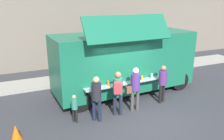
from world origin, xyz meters
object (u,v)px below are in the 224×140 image
object	(u,v)px
child_near_queue	(74,106)
customer_extra_browsing	(163,81)
food_truck_main	(125,61)
traffic_cone_orange	(16,133)
customer_rear_waiting	(96,95)
trash_bin	(159,63)
customer_front_ordering	(135,86)
customer_mid_with_backpack	(118,89)

from	to	relation	value
child_near_queue	customer_extra_browsing	bearing A→B (deg)	-30.70
food_truck_main	traffic_cone_orange	world-z (taller)	food_truck_main
customer_extra_browsing	customer_rear_waiting	bearing A→B (deg)	75.20
trash_bin	customer_extra_browsing	size ratio (longest dim) A/B	0.53
customer_rear_waiting	child_near_queue	bearing A→B (deg)	121.74
food_truck_main	customer_rear_waiting	world-z (taller)	food_truck_main
customer_extra_browsing	trash_bin	bearing A→B (deg)	-54.82
customer_front_ordering	customer_extra_browsing	distance (m)	1.45
customer_mid_with_backpack	customer_rear_waiting	bearing A→B (deg)	117.50
customer_mid_with_backpack	child_near_queue	distance (m)	1.68
customer_mid_with_backpack	customer_rear_waiting	xyz separation A→B (m)	(-0.86, -0.05, -0.05)
food_truck_main	customer_rear_waiting	distance (m)	2.99
customer_mid_with_backpack	customer_rear_waiting	size ratio (longest dim) A/B	1.02
traffic_cone_orange	customer_rear_waiting	world-z (taller)	customer_rear_waiting
food_truck_main	customer_rear_waiting	bearing A→B (deg)	-139.22
trash_bin	customer_front_ordering	bearing A→B (deg)	-134.76
customer_extra_browsing	customer_front_ordering	bearing A→B (deg)	76.48
trash_bin	child_near_queue	distance (m)	7.74
child_near_queue	customer_rear_waiting	bearing A→B (deg)	-48.44
traffic_cone_orange	child_near_queue	world-z (taller)	child_near_queue
customer_mid_with_backpack	child_near_queue	bearing A→B (deg)	108.33
food_truck_main	customer_extra_browsing	bearing A→B (deg)	-63.73
customer_rear_waiting	child_near_queue	size ratio (longest dim) A/B	1.61
traffic_cone_orange	customer_extra_browsing	distance (m)	5.87
food_truck_main	customer_mid_with_backpack	bearing A→B (deg)	-125.48
traffic_cone_orange	customer_front_ordering	bearing A→B (deg)	3.92
customer_extra_browsing	child_near_queue	bearing A→B (deg)	70.77
food_truck_main	traffic_cone_orange	size ratio (longest dim) A/B	11.95
customer_rear_waiting	child_near_queue	xyz separation A→B (m)	(-0.75, 0.22, -0.38)
food_truck_main	trash_bin	bearing A→B (deg)	29.94
customer_front_ordering	customer_extra_browsing	size ratio (longest dim) A/B	1.08
trash_bin	child_near_queue	size ratio (longest dim) A/B	0.83
trash_bin	customer_front_ordering	distance (m)	5.95
trash_bin	customer_rear_waiting	bearing A→B (deg)	-143.23
customer_rear_waiting	customer_extra_browsing	distance (m)	3.09
food_truck_main	customer_extra_browsing	xyz separation A→B (m)	(0.93, -1.70, -0.56)
customer_front_ordering	child_near_queue	distance (m)	2.43
traffic_cone_orange	trash_bin	world-z (taller)	trash_bin
food_truck_main	child_near_queue	world-z (taller)	food_truck_main
food_truck_main	trash_bin	xyz separation A→B (m)	(3.66, 2.32, -1.11)
traffic_cone_orange	customer_mid_with_backpack	size ratio (longest dim) A/B	0.32
trash_bin	customer_front_ordering	world-z (taller)	customer_front_ordering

